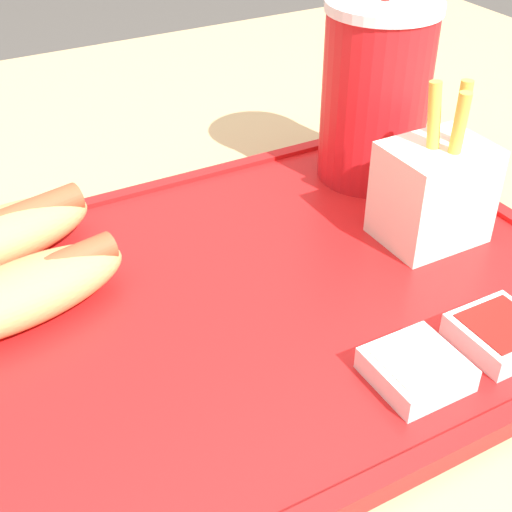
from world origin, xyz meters
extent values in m
cube|color=red|center=(-0.03, -0.03, 0.72)|extent=(0.46, 0.34, 0.01)
cube|color=red|center=(-0.03, -0.20, 0.73)|extent=(0.46, 0.01, 0.00)
cube|color=red|center=(-0.03, 0.13, 0.73)|extent=(0.46, 0.01, 0.00)
cube|color=red|center=(0.19, -0.03, 0.73)|extent=(0.01, 0.34, 0.00)
cylinder|color=red|center=(0.13, 0.07, 0.80)|extent=(0.09, 0.09, 0.14)
cylinder|color=silver|center=(0.13, 0.07, 0.87)|extent=(0.09, 0.09, 0.01)
ellipsoid|color=tan|center=(-0.18, 0.02, 0.75)|extent=(0.15, 0.08, 0.04)
cylinder|color=brown|center=(-0.18, 0.02, 0.75)|extent=(0.13, 0.05, 0.02)
cube|color=silver|center=(0.11, -0.03, 0.77)|extent=(0.07, 0.06, 0.08)
cylinder|color=gold|center=(0.12, -0.04, 0.81)|extent=(0.01, 0.01, 0.08)
cylinder|color=gold|center=(0.11, -0.03, 0.81)|extent=(0.02, 0.02, 0.09)
cylinder|color=gold|center=(0.13, -0.03, 0.81)|extent=(0.02, 0.01, 0.08)
cube|color=silver|center=(0.01, -0.15, 0.74)|extent=(0.05, 0.05, 0.02)
cube|color=white|center=(0.01, -0.15, 0.74)|extent=(0.04, 0.04, 0.00)
cube|color=silver|center=(0.07, -0.15, 0.74)|extent=(0.05, 0.05, 0.02)
cube|color=#B21914|center=(0.07, -0.15, 0.74)|extent=(0.04, 0.04, 0.00)
camera|label=1|loc=(-0.22, -0.37, 1.03)|focal=50.00mm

